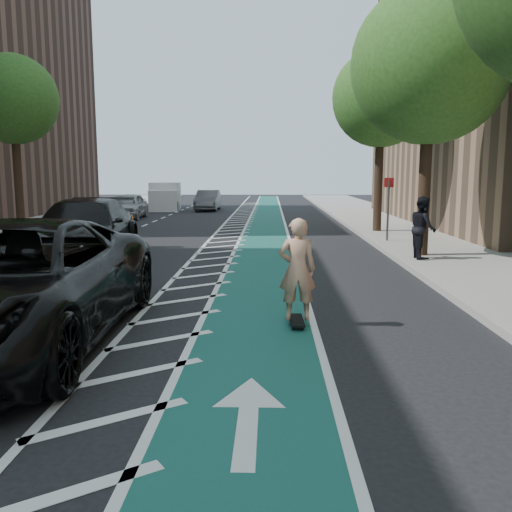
{
  "coord_description": "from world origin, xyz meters",
  "views": [
    {
      "loc": [
        3.24,
        -8.24,
        2.63
      ],
      "look_at": [
        2.97,
        1.78,
        1.1
      ],
      "focal_mm": 38.0,
      "sensor_mm": 36.0,
      "label": 1
    }
  ],
  "objects_px": {
    "skateboarder": "(297,269)",
    "suv_near": "(10,284)",
    "suv_far": "(84,230)",
    "barrel_a": "(8,274)"
  },
  "relations": [
    {
      "from": "skateboarder",
      "to": "suv_near",
      "type": "relative_size",
      "value": 0.26
    },
    {
      "from": "skateboarder",
      "to": "suv_far",
      "type": "distance_m",
      "value": 9.23
    },
    {
      "from": "suv_far",
      "to": "barrel_a",
      "type": "height_order",
      "value": "suv_far"
    },
    {
      "from": "suv_near",
      "to": "barrel_a",
      "type": "bearing_deg",
      "value": 115.43
    },
    {
      "from": "suv_far",
      "to": "barrel_a",
      "type": "bearing_deg",
      "value": -98.88
    },
    {
      "from": "suv_far",
      "to": "skateboarder",
      "type": "bearing_deg",
      "value": -54.43
    },
    {
      "from": "barrel_a",
      "to": "suv_far",
      "type": "bearing_deg",
      "value": 86.9
    },
    {
      "from": "skateboarder",
      "to": "barrel_a",
      "type": "bearing_deg",
      "value": -23.71
    },
    {
      "from": "suv_near",
      "to": "suv_far",
      "type": "bearing_deg",
      "value": 100.32
    },
    {
      "from": "skateboarder",
      "to": "suv_far",
      "type": "relative_size",
      "value": 0.28
    }
  ]
}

